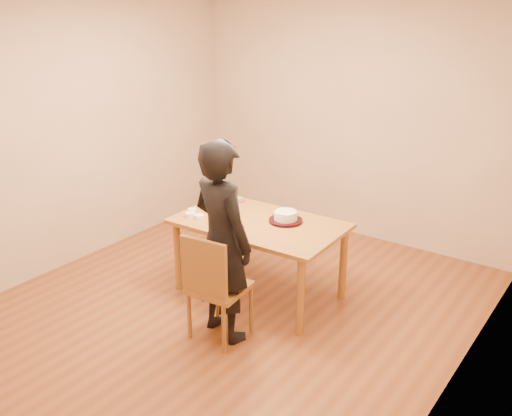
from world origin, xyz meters
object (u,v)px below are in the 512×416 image
Objects in this scene: dining_table at (259,224)px; dining_chair at (220,288)px; person at (222,241)px; cake at (286,216)px; cake_plate at (286,221)px.

dining_table is 0.84m from dining_chair.
person reaches higher than dining_table.
person is at bearing -80.09° from dining_table.
cake is 0.13× the size of person.
cake_plate is 0.05m from cake.
cake is at bearing 33.39° from dining_table.
dining_chair is 0.25× the size of person.
dining_table is 0.25m from cake_plate.
dining_chair is (0.15, -0.78, -0.28)m from dining_table.
dining_table is at bearing 95.42° from dining_chair.
cake is at bearing 81.30° from dining_chair.
person is at bearing -93.32° from cake_plate.
cake_plate is at bearing 81.30° from dining_chair.
cake is (0.05, 0.92, 0.36)m from dining_chair.
dining_chair is at bearing -93.16° from cake_plate.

